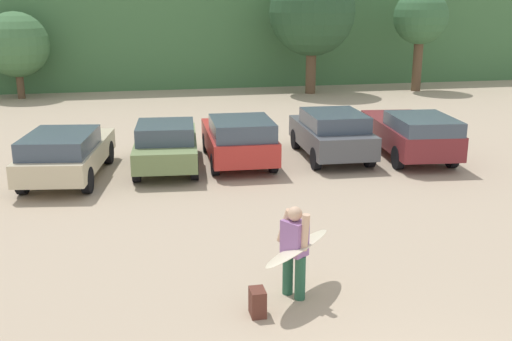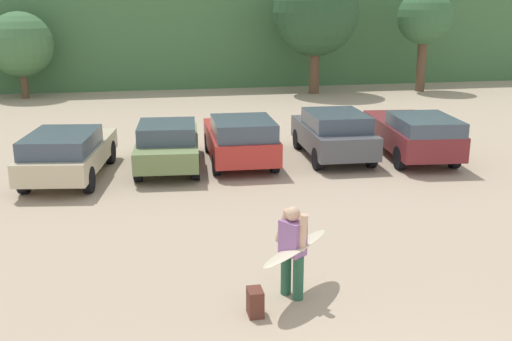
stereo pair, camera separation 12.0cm
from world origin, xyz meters
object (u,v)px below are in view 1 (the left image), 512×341
parked_car_dark_gray (332,133)px  backpack_dropped (258,302)px  person_adult (294,247)px  parked_car_red (239,138)px  parked_car_olive_green (166,144)px  surfboard_cream (298,248)px  parked_car_maroon (411,132)px  parked_car_champagne (66,153)px

parked_car_dark_gray → backpack_dropped: bearing=157.2°
person_adult → parked_car_dark_gray: bearing=-145.9°
parked_car_red → backpack_dropped: parked_car_red is taller
parked_car_olive_green → surfboard_cream: (1.69, -8.67, 0.13)m
parked_car_maroon → backpack_dropped: 11.31m
person_adult → parked_car_olive_green: bearing=-113.2°
parked_car_champagne → parked_car_maroon: size_ratio=0.97×
parked_car_champagne → person_adult: person_adult is taller
parked_car_champagne → surfboard_cream: bearing=-142.0°
surfboard_cream → parked_car_maroon: bearing=-172.1°
parked_car_red → surfboard_cream: parked_car_red is taller
parked_car_champagne → surfboard_cream: parked_car_champagne is taller
parked_car_champagne → person_adult: size_ratio=2.94×
person_adult → surfboard_cream: size_ratio=0.91×
parked_car_olive_green → parked_car_champagne: bearing=107.1°
parked_car_champagne → parked_car_red: (5.04, 0.72, 0.02)m
parked_car_olive_green → backpack_dropped: (0.88, -9.20, -0.53)m
parked_car_red → person_adult: bearing=178.1°
parked_car_maroon → person_adult: 10.45m
parked_car_dark_gray → person_adult: person_adult is taller
parked_car_champagne → person_adult: (4.45, -8.08, 0.14)m
parked_car_olive_green → parked_car_red: parked_car_red is taller
parked_car_red → surfboard_cream: 8.79m
person_adult → surfboard_cream: (0.07, 0.02, -0.03)m
parked_car_red → parked_car_maroon: bearing=-91.6°
parked_car_red → parked_car_maroon: (5.54, -0.34, 0.02)m
parked_car_olive_green → parked_car_red: size_ratio=1.03×
parked_car_champagne → parked_car_maroon: bearing=-79.2°
parked_car_champagne → backpack_dropped: size_ratio=10.62×
parked_car_red → parked_car_maroon: parked_car_red is taller
parked_car_red → parked_car_dark_gray: (3.03, 0.08, 0.02)m
person_adult → surfboard_cream: person_adult is taller
parked_car_dark_gray → surfboard_cream: bearing=160.3°
person_adult → surfboard_cream: 0.08m
parked_car_olive_green → backpack_dropped: 9.26m
parked_car_olive_green → person_adult: bearing=-164.6°
parked_car_red → backpack_dropped: size_ratio=9.57×
parked_car_red → parked_car_maroon: 5.55m
parked_car_maroon → backpack_dropped: parked_car_maroon is taller
parked_car_olive_green → surfboard_cream: size_ratio=2.48×
parked_car_champagne → parked_car_maroon: (10.58, 0.37, 0.04)m
backpack_dropped → parked_car_red: bearing=81.8°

